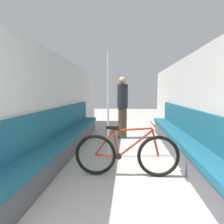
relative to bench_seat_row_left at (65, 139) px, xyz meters
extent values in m
cube|color=beige|center=(-0.23, -0.11, 0.74)|extent=(0.10, 9.92, 2.12)
cube|color=beige|center=(2.68, -0.11, 0.74)|extent=(0.10, 9.92, 2.12)
cube|color=#4C4C51|center=(0.03, 0.00, -0.15)|extent=(0.36, 5.32, 0.35)
cube|color=#195166|center=(0.03, 0.00, 0.08)|extent=(0.42, 5.32, 0.10)
cube|color=#195166|center=(-0.14, 0.00, 0.40)|extent=(0.07, 5.32, 0.54)
cube|color=#4C4C51|center=(2.42, 0.00, -0.15)|extent=(0.36, 5.32, 0.35)
cube|color=#195166|center=(2.42, 0.00, 0.08)|extent=(0.42, 5.32, 0.10)
cube|color=#195166|center=(2.59, 0.00, 0.40)|extent=(0.07, 5.32, 0.54)
torus|color=black|center=(0.82, -1.01, 0.01)|extent=(0.66, 0.05, 0.66)
torus|color=black|center=(1.80, -1.01, 0.01)|extent=(0.66, 0.05, 0.66)
cylinder|color=#9E2D19|center=(1.00, -1.01, 0.00)|extent=(0.37, 0.03, 0.05)
cylinder|color=#9E2D19|center=(0.95, -1.01, 0.20)|extent=(0.30, 0.03, 0.40)
cylinder|color=#9E2D19|center=(1.14, -1.01, 0.22)|extent=(0.13, 0.03, 0.47)
cylinder|color=#9E2D19|center=(1.44, -1.01, 0.20)|extent=(0.54, 0.03, 0.45)
cylinder|color=#9E2D19|center=(1.39, -1.01, 0.42)|extent=(0.62, 0.03, 0.08)
cylinder|color=#9E2D19|center=(1.75, -1.01, 0.22)|extent=(0.13, 0.03, 0.43)
cylinder|color=black|center=(1.19, -1.01, -0.01)|extent=(0.09, 0.06, 0.09)
cube|color=black|center=(1.09, -1.01, 0.45)|extent=(0.20, 0.07, 0.04)
cylinder|color=#9E2D19|center=(1.70, -1.01, 0.51)|extent=(0.02, 0.46, 0.02)
cylinder|color=gray|center=(0.93, -0.10, -0.32)|extent=(0.08, 0.08, 0.01)
cylinder|color=silver|center=(0.93, -0.10, 0.73)|extent=(0.04, 0.04, 2.10)
cylinder|color=#473828|center=(1.18, 1.60, 0.12)|extent=(0.25, 0.25, 0.88)
cylinder|color=#232328|center=(1.18, 1.60, 0.89)|extent=(0.30, 0.30, 0.67)
sphere|color=tan|center=(1.18, 1.60, 1.32)|extent=(0.21, 0.21, 0.21)
camera|label=1|loc=(1.31, -4.07, 1.00)|focal=32.00mm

